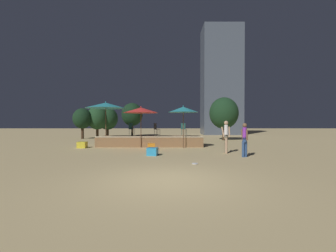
{
  "coord_description": "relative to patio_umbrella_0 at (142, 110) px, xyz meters",
  "views": [
    {
      "loc": [
        0.05,
        -6.59,
        1.7
      ],
      "look_at": [
        0.0,
        4.05,
        1.54
      ],
      "focal_mm": 24.0,
      "sensor_mm": 36.0,
      "label": 1
    }
  ],
  "objects": [
    {
      "name": "cube_seat_2",
      "position": [
        0.79,
        -1.11,
        -2.35
      ],
      "size": [
        0.5,
        0.5,
        0.4
      ],
      "rotation": [
        0.0,
        0.0,
        0.13
      ],
      "color": "orange",
      "rests_on": "ground"
    },
    {
      "name": "background_tree_2",
      "position": [
        -5.0,
        10.08,
        -0.4
      ],
      "size": [
        2.3,
        2.3,
        3.43
      ],
      "color": "#3D2B1C",
      "rests_on": "ground"
    },
    {
      "name": "frisbee_disc",
      "position": [
        2.96,
        -6.11,
        -2.53
      ],
      "size": [
        0.25,
        0.25,
        0.03
      ],
      "color": "white",
      "rests_on": "ground"
    },
    {
      "name": "distant_building",
      "position": [
        9.56,
        17.32,
        5.17
      ],
      "size": [
        5.49,
        3.9,
        15.44
      ],
      "color": "#4C5666",
      "rests_on": "ground"
    },
    {
      "name": "person_1",
      "position": [
        5.63,
        -4.24,
        -1.65
      ],
      "size": [
        0.28,
        0.45,
        1.68
      ],
      "rotation": [
        0.0,
        0.0,
        3.56
      ],
      "color": "#2D4C7F",
      "rests_on": "ground"
    },
    {
      "name": "wooden_deck",
      "position": [
        0.55,
        1.31,
        -2.21
      ],
      "size": [
        7.46,
        2.54,
        0.76
      ],
      "color": "olive",
      "rests_on": "ground"
    },
    {
      "name": "background_tree_3",
      "position": [
        -7.15,
        8.25,
        -0.42
      ],
      "size": [
        1.95,
        1.95,
        3.22
      ],
      "color": "#3D2B1C",
      "rests_on": "ground"
    },
    {
      "name": "patio_umbrella_0",
      "position": [
        0.0,
        0.0,
        0.0
      ],
      "size": [
        2.38,
        2.38,
        2.82
      ],
      "color": "brown",
      "rests_on": "ground"
    },
    {
      "name": "background_tree_0",
      "position": [
        -2.71,
        13.22,
        0.18
      ],
      "size": [
        2.65,
        2.65,
        4.2
      ],
      "color": "#3D2B1C",
      "rests_on": "ground"
    },
    {
      "name": "bistro_chair_2",
      "position": [
        3.05,
        1.9,
        -1.25
      ],
      "size": [
        0.45,
        0.45,
        0.9
      ],
      "rotation": [
        0.0,
        0.0,
        2.71
      ],
      "color": "#1E4C47",
      "rests_on": "wooden_deck"
    },
    {
      "name": "patio_umbrella_1",
      "position": [
        -2.43,
        0.1,
        0.33
      ],
      "size": [
        2.75,
        2.75,
        3.16
      ],
      "color": "brown",
      "rests_on": "ground"
    },
    {
      "name": "background_tree_4",
      "position": [
        7.26,
        6.42,
        0.07
      ],
      "size": [
        2.77,
        2.77,
        4.16
      ],
      "color": "#3D2B1C",
      "rests_on": "ground"
    },
    {
      "name": "patio_umbrella_2",
      "position": [
        2.87,
        -0.27,
        0.03
      ],
      "size": [
        2.02,
        2.02,
        2.85
      ],
      "color": "brown",
      "rests_on": "ground"
    },
    {
      "name": "bistro_chair_0",
      "position": [
        0.97,
        1.25,
        -1.25
      ],
      "size": [
        0.47,
        0.47,
        0.9
      ],
      "rotation": [
        0.0,
        0.0,
        2.17
      ],
      "color": "#2D3338",
      "rests_on": "wooden_deck"
    },
    {
      "name": "person_0",
      "position": [
        5.08,
        -2.85,
        -1.55
      ],
      "size": [
        0.51,
        0.31,
        1.81
      ],
      "rotation": [
        0.0,
        0.0,
        4.6
      ],
      "color": "#72664C",
      "rests_on": "ground"
    },
    {
      "name": "cube_seat_0",
      "position": [
        -3.94,
        -0.2,
        -2.35
      ],
      "size": [
        0.57,
        0.57,
        0.41
      ],
      "rotation": [
        0.0,
        0.0,
        0.01
      ],
      "color": "yellow",
      "rests_on": "ground"
    },
    {
      "name": "bistro_chair_1",
      "position": [
        -0.98,
        1.96,
        -1.25
      ],
      "size": [
        0.48,
        0.48,
        0.9
      ],
      "rotation": [
        0.0,
        0.0,
        0.77
      ],
      "color": "#1E4C47",
      "rests_on": "wooden_deck"
    },
    {
      "name": "background_tree_1",
      "position": [
        -5.9,
        9.25,
        -0.35
      ],
      "size": [
        2.29,
        2.29,
        3.47
      ],
      "color": "#3D2B1C",
      "rests_on": "ground"
    },
    {
      "name": "cube_seat_1",
      "position": [
        1.04,
        -3.67,
        -2.35
      ],
      "size": [
        0.6,
        0.6,
        0.4
      ],
      "rotation": [
        0.0,
        0.0,
        -0.17
      ],
      "color": "#2D9EDB",
      "rests_on": "ground"
    },
    {
      "name": "ground_plane",
      "position": [
        1.8,
        -8.71,
        -2.55
      ],
      "size": [
        120.0,
        120.0,
        0.0
      ],
      "primitive_type": "plane",
      "color": "tan"
    }
  ]
}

